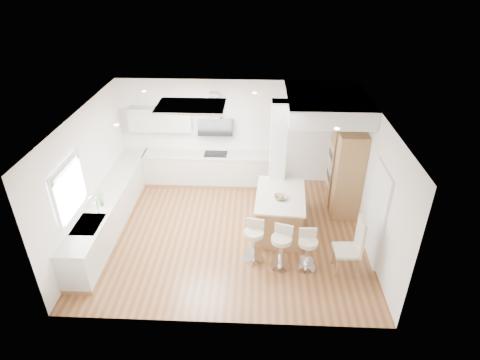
# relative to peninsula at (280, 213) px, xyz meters

# --- Properties ---
(ground) EXTENTS (6.00, 6.00, 0.00)m
(ground) POSITION_rel_peninsula_xyz_m (-1.11, -0.16, -0.49)
(ground) COLOR #935D36
(ground) RESTS_ON ground
(ceiling) EXTENTS (6.00, 5.00, 0.02)m
(ceiling) POSITION_rel_peninsula_xyz_m (-1.11, -0.16, -0.49)
(ceiling) COLOR silver
(ceiling) RESTS_ON ground
(wall_back) EXTENTS (6.00, 0.04, 2.80)m
(wall_back) POSITION_rel_peninsula_xyz_m (-1.11, 2.34, 0.91)
(wall_back) COLOR white
(wall_back) RESTS_ON ground
(wall_left) EXTENTS (0.04, 5.00, 2.80)m
(wall_left) POSITION_rel_peninsula_xyz_m (-4.11, -0.16, 0.91)
(wall_left) COLOR white
(wall_left) RESTS_ON ground
(wall_right) EXTENTS (0.04, 5.00, 2.80)m
(wall_right) POSITION_rel_peninsula_xyz_m (1.89, -0.16, 0.91)
(wall_right) COLOR white
(wall_right) RESTS_ON ground
(skylight) EXTENTS (4.10, 2.10, 0.06)m
(skylight) POSITION_rel_peninsula_xyz_m (-1.91, 0.44, 2.28)
(skylight) COLOR white
(skylight) RESTS_ON ground
(window_left) EXTENTS (0.06, 1.28, 1.07)m
(window_left) POSITION_rel_peninsula_xyz_m (-4.07, -1.06, 1.21)
(window_left) COLOR white
(window_left) RESTS_ON ground
(doorway_right) EXTENTS (0.05, 1.00, 2.10)m
(doorway_right) POSITION_rel_peninsula_xyz_m (1.86, -0.76, 0.51)
(doorway_right) COLOR #4E473D
(doorway_right) RESTS_ON ground
(counter_left) EXTENTS (0.63, 4.50, 1.35)m
(counter_left) POSITION_rel_peninsula_xyz_m (-3.81, 0.07, -0.03)
(counter_left) COLOR #9F7444
(counter_left) RESTS_ON ground
(counter_back) EXTENTS (3.62, 0.63, 2.50)m
(counter_back) POSITION_rel_peninsula_xyz_m (-2.03, 2.07, 0.21)
(counter_back) COLOR #9F7444
(counter_back) RESTS_ON ground
(pillar) EXTENTS (0.35, 0.35, 2.80)m
(pillar) POSITION_rel_peninsula_xyz_m (-0.06, 0.79, 0.91)
(pillar) COLOR white
(pillar) RESTS_ON ground
(soffit) EXTENTS (1.78, 2.20, 0.40)m
(soffit) POSITION_rel_peninsula_xyz_m (0.99, 1.24, 2.11)
(soffit) COLOR silver
(soffit) RESTS_ON ground
(oven_column) EXTENTS (0.63, 1.21, 2.10)m
(oven_column) POSITION_rel_peninsula_xyz_m (1.56, 1.07, 0.56)
(oven_column) COLOR #9F7444
(oven_column) RESTS_ON ground
(peninsula) EXTENTS (1.15, 1.65, 1.04)m
(peninsula) POSITION_rel_peninsula_xyz_m (0.00, 0.00, 0.00)
(peninsula) COLOR #9F7444
(peninsula) RESTS_ON ground
(bar_stool_a) EXTENTS (0.47, 0.47, 0.92)m
(bar_stool_a) POSITION_rel_peninsula_xyz_m (-0.56, -1.00, 0.03)
(bar_stool_a) COLOR silver
(bar_stool_a) RESTS_ON ground
(bar_stool_b) EXTENTS (0.53, 0.53, 0.94)m
(bar_stool_b) POSITION_rel_peninsula_xyz_m (-0.02, -1.20, 0.04)
(bar_stool_b) COLOR silver
(bar_stool_b) RESTS_ON ground
(bar_stool_c) EXTENTS (0.41, 0.41, 0.89)m
(bar_stool_c) POSITION_rel_peninsula_xyz_m (0.49, -1.21, 0.01)
(bar_stool_c) COLOR silver
(bar_stool_c) RESTS_ON ground
(dining_chair) EXTENTS (0.50, 0.50, 1.24)m
(dining_chair) POSITION_rel_peninsula_xyz_m (1.35, -1.26, 0.18)
(dining_chair) COLOR beige
(dining_chair) RESTS_ON ground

